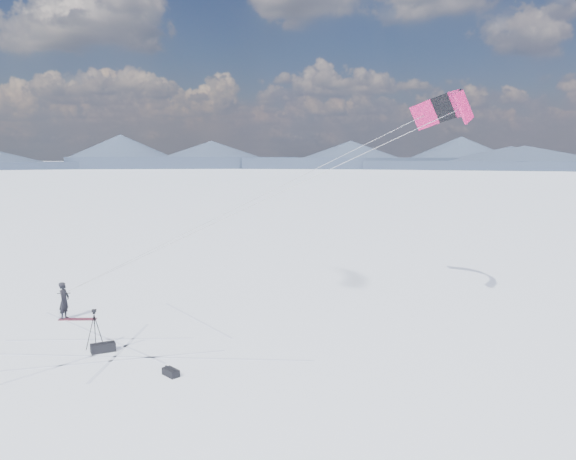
% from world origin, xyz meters
% --- Properties ---
extents(ground, '(1800.00, 1800.00, 0.00)m').
position_xyz_m(ground, '(0.00, 0.00, 0.00)').
color(ground, white).
extents(horizon_hills, '(704.00, 704.00, 9.49)m').
position_xyz_m(horizon_hills, '(-0.00, 0.00, 4.04)').
color(horizon_hills, '#19222F').
rests_on(horizon_hills, ground).
extents(snow_tracks, '(17.62, 10.25, 0.01)m').
position_xyz_m(snow_tracks, '(0.33, 0.01, 0.00)').
color(snow_tracks, '#B3B9D1').
rests_on(snow_tracks, ground).
extents(snowkiter, '(0.41, 0.60, 1.58)m').
position_xyz_m(snowkiter, '(-1.93, 3.04, 0.00)').
color(snowkiter, black).
rests_on(snowkiter, ground).
extents(snowboard, '(1.58, 0.54, 0.04)m').
position_xyz_m(snowboard, '(-1.35, 3.01, 0.02)').
color(snowboard, maroon).
rests_on(snowboard, ground).
extents(tripod, '(0.59, 0.66, 1.41)m').
position_xyz_m(tripod, '(1.07, -0.14, 0.91)').
color(tripod, black).
rests_on(tripod, ground).
extents(gear_bag_a, '(0.89, 0.79, 0.37)m').
position_xyz_m(gear_bag_a, '(1.56, -0.53, 0.16)').
color(gear_bag_a, black).
rests_on(gear_bag_a, ground).
extents(gear_bag_b, '(0.65, 0.59, 0.27)m').
position_xyz_m(gear_bag_b, '(4.67, -2.26, 0.12)').
color(gear_bag_b, black).
rests_on(gear_bag_b, ground).
extents(power_kite, '(17.11, 6.83, 8.55)m').
position_xyz_m(power_kite, '(13.92, 7.26, 8.82)').
color(power_kite, '#CB1759').
rests_on(power_kite, ground).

